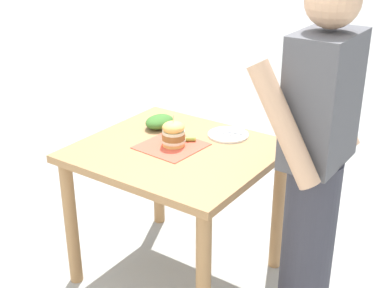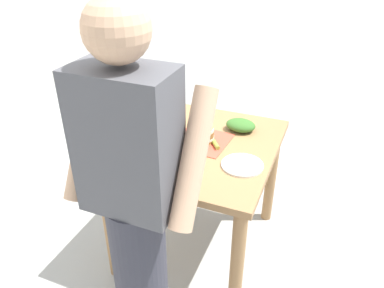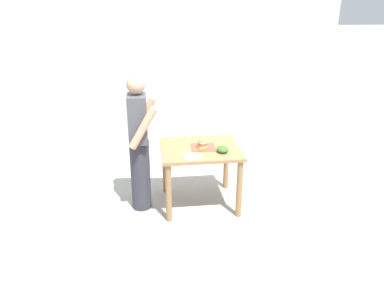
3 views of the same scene
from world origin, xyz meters
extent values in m
plane|color=#9E9E99|center=(0.00, 0.00, 0.00)|extent=(80.00, 80.00, 0.00)
cube|color=#9E7247|center=(0.00, 0.00, 0.75)|extent=(0.87, 0.96, 0.04)
cylinder|color=#9E7247|center=(-0.38, -0.42, 0.37)|extent=(0.07, 0.07, 0.73)
cylinder|color=#9E7247|center=(0.38, -0.42, 0.37)|extent=(0.07, 0.07, 0.73)
cylinder|color=#9E7247|center=(-0.38, 0.42, 0.37)|extent=(0.07, 0.07, 0.73)
cylinder|color=#9E7247|center=(0.38, 0.42, 0.37)|extent=(0.07, 0.07, 0.73)
cube|color=#D64C38|center=(-0.01, -0.04, 0.78)|extent=(0.32, 0.32, 0.00)
cylinder|color=#E5B25B|center=(-0.02, -0.03, 0.79)|extent=(0.11, 0.11, 0.02)
cylinder|color=beige|center=(-0.02, -0.03, 0.80)|extent=(0.12, 0.12, 0.01)
cylinder|color=brown|center=(-0.02, -0.03, 0.83)|extent=(0.12, 0.12, 0.03)
cylinder|color=beige|center=(-0.02, -0.03, 0.85)|extent=(0.12, 0.12, 0.01)
ellipsoid|color=#E5B25B|center=(-0.02, -0.03, 0.88)|extent=(0.11, 0.11, 0.06)
cylinder|color=#D1B77F|center=(-0.02, -0.03, 0.92)|extent=(0.00, 0.00, 0.05)
cylinder|color=#8EA83D|center=(-0.10, 0.00, 0.79)|extent=(0.07, 0.08, 0.02)
cylinder|color=white|center=(-0.30, 0.13, 0.78)|extent=(0.22, 0.22, 0.01)
cylinder|color=silver|center=(-0.31, 0.13, 0.79)|extent=(0.04, 0.17, 0.01)
cylinder|color=silver|center=(-0.28, 0.13, 0.79)|extent=(0.03, 0.17, 0.01)
ellipsoid|color=#386B28|center=(-0.18, -0.25, 0.81)|extent=(0.18, 0.14, 0.07)
cylinder|color=#33333D|center=(-0.01, 0.74, 0.45)|extent=(0.24, 0.24, 0.90)
cube|color=#4C4C51|center=(-0.01, 0.74, 1.18)|extent=(0.36, 0.22, 0.56)
sphere|color=tan|center=(-0.01, 0.74, 1.58)|extent=(0.22, 0.22, 0.22)
cylinder|color=tan|center=(-0.24, 0.68, 1.13)|extent=(0.09, 0.34, 0.50)
cylinder|color=tan|center=(0.22, 0.68, 1.13)|extent=(0.09, 0.34, 0.50)
camera|label=1|loc=(2.00, 1.49, 1.90)|focal=50.00mm
camera|label=2|loc=(-0.66, 1.74, 1.85)|focal=35.00mm
camera|label=3|loc=(-4.26, 0.63, 2.44)|focal=35.00mm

